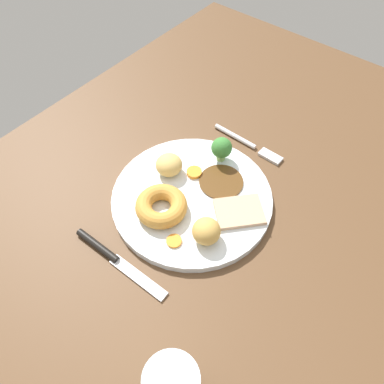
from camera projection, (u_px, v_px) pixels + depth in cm
name	position (u px, v px, depth cm)	size (l,w,h in cm)	color
dining_table	(200.00, 219.00, 66.53)	(120.00, 84.00, 3.60)	brown
dinner_plate	(192.00, 198.00, 66.16)	(27.56, 27.56, 1.40)	white
gravy_pool	(221.00, 182.00, 67.28)	(7.81, 7.81, 0.30)	#563819
meat_slice_main	(239.00, 212.00, 63.09)	(7.82, 5.95, 0.80)	tan
yorkshire_pudding	(161.00, 206.00, 62.58)	(8.59, 8.59, 2.76)	#C68938
roast_potato_left	(169.00, 165.00, 67.45)	(4.73, 4.71, 3.65)	#D8B260
roast_potato_right	(206.00, 231.00, 58.88)	(4.57, 4.46, 4.08)	tan
carrot_coin_front	(194.00, 172.00, 68.32)	(2.73, 2.73, 0.69)	orange
carrot_coin_back	(174.00, 241.00, 59.93)	(2.46, 2.46, 0.42)	orange
broccoli_floret	(222.00, 148.00, 68.57)	(3.78, 3.78, 4.83)	#8CB766
fork	(249.00, 144.00, 74.47)	(2.07, 15.27, 0.90)	silver
knife	(113.00, 257.00, 59.47)	(1.95, 18.53, 1.20)	black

